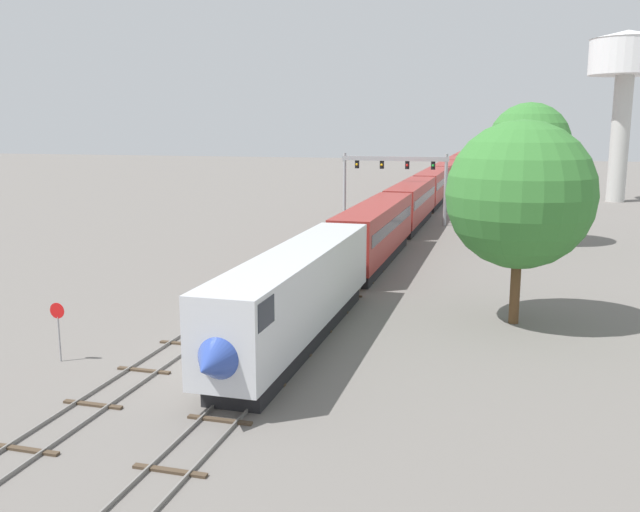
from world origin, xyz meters
TOP-DOWN VIEW (x-y plane):
  - ground_plane at (0.00, 0.00)m, footprint 400.00×400.00m
  - track_main at (2.00, 60.00)m, footprint 2.60×200.00m
  - track_near at (-3.50, 40.00)m, footprint 2.60×160.00m
  - passenger_train at (2.00, 68.34)m, footprint 3.04×149.12m
  - signal_gantry at (-0.25, 48.12)m, footprint 12.10×0.49m
  - water_tower at (27.44, 79.17)m, footprint 10.34×10.34m
  - stop_sign at (-8.00, -1.83)m, footprint 0.76×0.08m
  - trackside_tree_left at (12.81, 10.54)m, footprint 8.16×8.16m
  - trackside_tree_mid at (13.84, 38.26)m, footprint 7.54×7.54m

SIDE VIEW (x-z plane):
  - ground_plane at x=0.00m, z-range 0.00..0.00m
  - track_main at x=2.00m, z-range -0.01..0.15m
  - track_near at x=-3.50m, z-range -0.01..0.15m
  - stop_sign at x=-8.00m, z-range 0.43..3.31m
  - passenger_train at x=2.00m, z-range 0.21..5.01m
  - signal_gantry at x=-0.25m, z-range 1.85..9.80m
  - trackside_tree_left at x=12.81m, z-range 1.60..12.98m
  - trackside_tree_mid at x=13.84m, z-range 2.77..15.90m
  - water_tower at x=27.44m, z-range 7.09..31.27m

